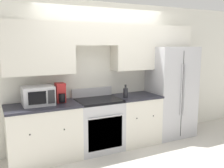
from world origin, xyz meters
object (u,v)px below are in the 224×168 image
oven_range (98,124)px  microwave (38,96)px  refrigerator (170,91)px  bottle (125,93)px

oven_range → microwave: size_ratio=2.23×
refrigerator → microwave: (-2.60, 0.01, 0.15)m
oven_range → microwave: microwave is taller
microwave → bottle: bearing=-6.3°
oven_range → bottle: (0.48, -0.11, 0.54)m
microwave → bottle: (1.48, -0.16, -0.05)m
refrigerator → bottle: (-1.12, -0.16, 0.10)m
refrigerator → microwave: size_ratio=3.77×
refrigerator → bottle: size_ratio=7.50×
bottle → microwave: bearing=173.7°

